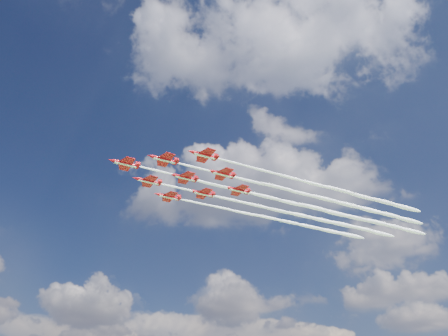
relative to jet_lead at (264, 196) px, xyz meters
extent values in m
cylinder|color=#B70A14|center=(-35.55, -29.68, 0.00)|extent=(5.85, 5.10, 0.94)
cone|color=#B70A14|center=(-38.83, -32.42, 0.00)|extent=(1.91, 1.82, 0.94)
cone|color=#B70A14|center=(-32.46, -27.11, 0.00)|extent=(1.53, 1.48, 0.85)
ellipsoid|color=black|center=(-36.86, -30.78, 0.38)|extent=(1.86, 1.74, 0.61)
cube|color=#B70A14|center=(-35.22, -29.41, -0.04)|extent=(7.14, 7.79, 0.12)
cube|color=#B70A14|center=(-32.92, -27.49, 0.00)|extent=(2.89, 3.13, 0.10)
cube|color=#B70A14|center=(-32.79, -27.38, 0.77)|extent=(1.13, 0.97, 1.54)
cube|color=white|center=(-35.55, -29.68, -0.43)|extent=(5.41, 4.70, 0.10)
cylinder|color=#B70A14|center=(-23.94, -29.27, 0.00)|extent=(5.85, 5.10, 0.94)
cone|color=#B70A14|center=(-27.21, -32.01, 0.00)|extent=(1.91, 1.82, 0.94)
cone|color=#B70A14|center=(-20.85, -26.70, 0.00)|extent=(1.53, 1.48, 0.85)
ellipsoid|color=black|center=(-25.25, -30.37, 0.38)|extent=(1.86, 1.74, 0.61)
cube|color=#B70A14|center=(-23.61, -29.00, -0.04)|extent=(7.14, 7.79, 0.12)
cube|color=#B70A14|center=(-21.31, -27.08, 0.00)|extent=(2.89, 3.13, 0.10)
cube|color=#B70A14|center=(-21.18, -26.97, 0.77)|extent=(1.13, 0.97, 1.54)
cube|color=white|center=(-23.94, -29.27, -0.43)|extent=(5.41, 4.70, 0.10)
cylinder|color=#B70A14|center=(-33.07, -18.33, 0.00)|extent=(5.85, 5.10, 0.94)
cone|color=#B70A14|center=(-36.35, -21.07, 0.00)|extent=(1.91, 1.82, 0.94)
cone|color=#B70A14|center=(-29.99, -15.76, 0.00)|extent=(1.53, 1.48, 0.85)
ellipsoid|color=black|center=(-34.38, -19.43, 0.38)|extent=(1.86, 1.74, 0.61)
cube|color=#B70A14|center=(-32.74, -18.06, -0.04)|extent=(7.14, 7.79, 0.12)
cube|color=#B70A14|center=(-30.45, -16.14, 0.00)|extent=(2.89, 3.13, 0.10)
cube|color=#B70A14|center=(-30.32, -16.03, 0.77)|extent=(1.13, 0.97, 1.54)
cube|color=white|center=(-33.07, -18.33, -0.43)|extent=(5.41, 4.70, 0.10)
cylinder|color=#B70A14|center=(-12.32, -28.86, 0.00)|extent=(5.85, 5.10, 0.94)
cone|color=#B70A14|center=(-15.60, -31.60, 0.00)|extent=(1.91, 1.82, 0.94)
cone|color=#B70A14|center=(-9.24, -26.28, 0.00)|extent=(1.53, 1.48, 0.85)
ellipsoid|color=black|center=(-13.64, -29.95, 0.38)|extent=(1.86, 1.74, 0.61)
cube|color=#B70A14|center=(-12.00, -28.58, -0.04)|extent=(7.14, 7.79, 0.12)
cube|color=#B70A14|center=(-9.70, -26.67, 0.00)|extent=(2.89, 3.13, 0.10)
cube|color=#B70A14|center=(-9.57, -26.56, 0.77)|extent=(1.13, 0.97, 1.54)
cube|color=white|center=(-12.32, -28.86, -0.43)|extent=(5.41, 4.70, 0.10)
cylinder|color=#B70A14|center=(-21.46, -17.92, 0.00)|extent=(5.85, 5.10, 0.94)
cone|color=#B70A14|center=(-24.74, -20.66, 0.00)|extent=(1.91, 1.82, 0.94)
cone|color=#B70A14|center=(-18.38, -15.34, 0.00)|extent=(1.53, 1.48, 0.85)
ellipsoid|color=black|center=(-22.77, -19.01, 0.38)|extent=(1.86, 1.74, 0.61)
cube|color=#B70A14|center=(-21.13, -17.64, -0.04)|extent=(7.14, 7.79, 0.12)
cube|color=#B70A14|center=(-18.84, -15.73, 0.00)|extent=(2.89, 3.13, 0.10)
cube|color=#B70A14|center=(-18.70, -15.62, 0.77)|extent=(1.13, 0.97, 1.54)
cube|color=white|center=(-21.46, -17.92, -0.43)|extent=(5.41, 4.70, 0.10)
cylinder|color=#B70A14|center=(-30.59, -6.98, 0.00)|extent=(5.85, 5.10, 0.94)
cone|color=#B70A14|center=(-33.87, -9.72, 0.00)|extent=(1.91, 1.82, 0.94)
cone|color=#B70A14|center=(-27.51, -4.41, 0.00)|extent=(1.53, 1.48, 0.85)
ellipsoid|color=black|center=(-31.90, -8.07, 0.38)|extent=(1.86, 1.74, 0.61)
cube|color=#B70A14|center=(-30.26, -6.71, -0.04)|extent=(7.14, 7.79, 0.12)
cube|color=#B70A14|center=(-27.97, -4.79, 0.00)|extent=(2.89, 3.13, 0.10)
cube|color=#B70A14|center=(-27.84, -4.68, 0.77)|extent=(1.13, 0.97, 1.54)
cube|color=white|center=(-30.59, -6.98, -0.43)|extent=(5.41, 4.70, 0.10)
cylinder|color=#B70A14|center=(-9.85, -17.51, 0.00)|extent=(5.85, 5.10, 0.94)
cone|color=#B70A14|center=(-13.13, -20.24, 0.00)|extent=(1.91, 1.82, 0.94)
cone|color=#B70A14|center=(-6.76, -14.93, 0.00)|extent=(1.53, 1.48, 0.85)
ellipsoid|color=black|center=(-11.16, -18.60, 0.38)|extent=(1.86, 1.74, 0.61)
cube|color=#B70A14|center=(-9.52, -17.23, -0.04)|extent=(7.14, 7.79, 0.12)
cube|color=#B70A14|center=(-7.22, -15.32, 0.00)|extent=(2.89, 3.13, 0.10)
cube|color=#B70A14|center=(-7.09, -15.21, 0.77)|extent=(1.13, 0.97, 1.54)
cube|color=white|center=(-9.85, -17.51, -0.43)|extent=(5.41, 4.70, 0.10)
cylinder|color=#B70A14|center=(-18.98, -6.57, 0.00)|extent=(5.85, 5.10, 0.94)
cone|color=#B70A14|center=(-22.26, -9.30, 0.00)|extent=(1.91, 1.82, 0.94)
cone|color=#B70A14|center=(-15.90, -3.99, 0.00)|extent=(1.53, 1.48, 0.85)
ellipsoid|color=black|center=(-20.29, -7.66, 0.38)|extent=(1.86, 1.74, 0.61)
cube|color=#B70A14|center=(-18.65, -6.29, -0.04)|extent=(7.14, 7.79, 0.12)
cube|color=#B70A14|center=(-16.36, -4.38, 0.00)|extent=(2.89, 3.13, 0.10)
cube|color=#B70A14|center=(-16.23, -4.27, 0.77)|extent=(1.13, 0.97, 1.54)
cube|color=white|center=(-18.98, -6.57, -0.43)|extent=(5.41, 4.70, 0.10)
cylinder|color=#B70A14|center=(-7.37, -6.15, 0.00)|extent=(5.85, 5.10, 0.94)
cone|color=#B70A14|center=(-10.65, -8.89, 0.00)|extent=(1.91, 1.82, 0.94)
cone|color=#B70A14|center=(-4.29, -3.58, 0.00)|extent=(1.53, 1.48, 0.85)
ellipsoid|color=black|center=(-8.68, -7.25, 0.38)|extent=(1.86, 1.74, 0.61)
cube|color=#B70A14|center=(-7.04, -5.88, -0.04)|extent=(7.14, 7.79, 0.12)
cube|color=#B70A14|center=(-4.75, -3.96, 0.00)|extent=(2.89, 3.13, 0.10)
cube|color=#B70A14|center=(-4.62, -3.85, 0.77)|extent=(1.13, 0.97, 1.54)
cube|color=white|center=(-7.37, -6.15, -0.43)|extent=(5.41, 4.70, 0.10)
camera|label=1|loc=(16.57, -127.33, -64.49)|focal=35.00mm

